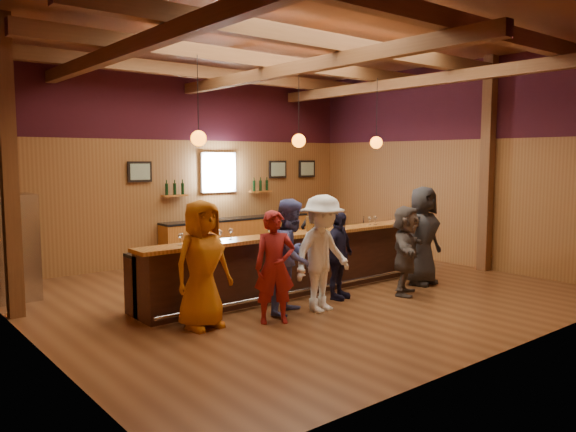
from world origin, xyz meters
The scene contains 27 objects.
room centered at (0.00, 0.06, 3.21)m, with size 9.04×9.00×4.52m.
bar_counter centered at (0.02, 0.15, 0.52)m, with size 6.30×1.07×1.11m.
back_bar_cabinet centered at (1.20, 3.72, 0.48)m, with size 4.00×0.52×0.95m.
window centered at (0.80, 3.95, 2.05)m, with size 0.95×0.09×0.95m.
framed_pictures centered at (1.67, 3.94, 2.10)m, with size 5.35×0.05×0.45m.
wine_shelves centered at (0.80, 3.88, 1.62)m, with size 3.00×0.18×0.30m.
pendant_lights centered at (0.00, 0.00, 2.71)m, with size 4.24×0.24×1.37m.
stainless_fridge centered at (-4.10, 2.60, 0.90)m, with size 0.70×0.70×1.80m, color silver.
customer_orange centered at (-2.42, -0.77, 0.91)m, with size 0.89×0.58×1.83m, color #BB6011.
customer_redvest centered at (-1.47, -1.21, 0.83)m, with size 0.60×0.40×1.65m, color maroon.
customer_denim centered at (-0.95, -0.97, 0.89)m, with size 0.87×0.67×1.78m, color #4F589E.
customer_white centered at (-0.52, -1.20, 0.92)m, with size 1.19×0.68×1.83m, color white.
customer_navy centered at (0.20, -0.80, 0.75)m, with size 0.88×0.37×1.51m, color black.
customer_brown centered at (1.35, -1.32, 0.79)m, with size 1.46×0.46×1.57m, color #544A43.
customer_dark centered at (2.23, -1.00, 0.93)m, with size 0.91×0.59×1.87m, color #262628.
bartender centered at (1.30, 1.10, 0.75)m, with size 0.54×0.36×1.49m, color black.
ice_bucket centered at (0.19, -0.15, 1.24)m, with size 0.23×0.23×0.26m, color brown.
bottle_a centered at (0.65, -0.02, 1.25)m, with size 0.08×0.08×0.37m.
bottle_b centered at (0.91, -0.11, 1.24)m, with size 0.07×0.07×0.34m.
glass_a centered at (-2.41, -0.13, 1.24)m, with size 0.08×0.08×0.18m.
glass_b centered at (-1.76, -0.19, 1.24)m, with size 0.08×0.08×0.18m.
glass_c centered at (-1.51, -0.12, 1.24)m, with size 0.08×0.08×0.18m.
glass_d centered at (-0.87, -0.29, 1.23)m, with size 0.08×0.08×0.17m.
glass_e centered at (-0.62, -0.18, 1.25)m, with size 0.09×0.09×0.20m.
glass_f centered at (0.80, -0.20, 1.24)m, with size 0.08×0.08×0.18m.
glass_g centered at (1.64, -0.18, 1.23)m, with size 0.07×0.07×0.16m.
glass_h centered at (1.76, -0.23, 1.24)m, with size 0.08×0.08×0.18m.
Camera 1 is at (-6.37, -7.58, 2.41)m, focal length 35.00 mm.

